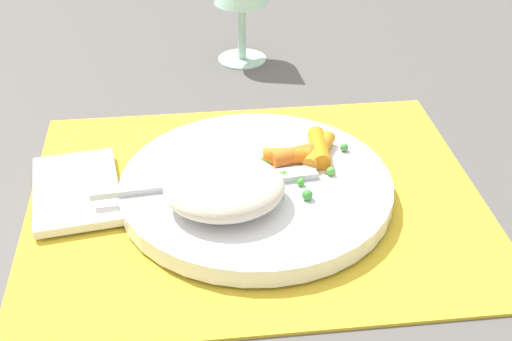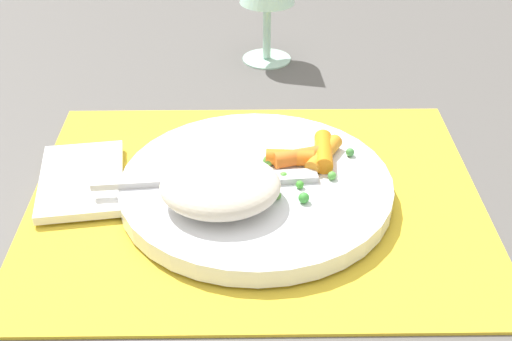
% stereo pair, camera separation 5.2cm
% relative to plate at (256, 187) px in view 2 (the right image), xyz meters
% --- Properties ---
extents(ground_plane, '(2.40, 2.40, 0.00)m').
position_rel_plate_xyz_m(ground_plane, '(0.00, 0.00, -0.01)').
color(ground_plane, '#565451').
extents(placemat, '(0.41, 0.33, 0.01)m').
position_rel_plate_xyz_m(placemat, '(0.00, 0.00, -0.01)').
color(placemat, gold).
rests_on(placemat, ground_plane).
extents(plate, '(0.24, 0.24, 0.02)m').
position_rel_plate_xyz_m(plate, '(0.00, 0.00, 0.00)').
color(plate, white).
rests_on(plate, placemat).
extents(rice_mound, '(0.10, 0.09, 0.03)m').
position_rel_plate_xyz_m(rice_mound, '(-0.03, -0.03, 0.03)').
color(rice_mound, beige).
rests_on(rice_mound, plate).
extents(carrot_portion, '(0.07, 0.06, 0.02)m').
position_rel_plate_xyz_m(carrot_portion, '(0.05, 0.03, 0.02)').
color(carrot_portion, orange).
rests_on(carrot_portion, plate).
extents(pea_scatter, '(0.09, 0.09, 0.01)m').
position_rel_plate_xyz_m(pea_scatter, '(0.04, 0.01, 0.01)').
color(pea_scatter, '#4FB545').
rests_on(pea_scatter, plate).
extents(fork, '(0.20, 0.03, 0.01)m').
position_rel_plate_xyz_m(fork, '(-0.02, -0.00, 0.01)').
color(fork, silver).
rests_on(fork, plate).
extents(napkin, '(0.09, 0.13, 0.01)m').
position_rel_plate_xyz_m(napkin, '(-0.16, 0.02, -0.00)').
color(napkin, white).
rests_on(napkin, placemat).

